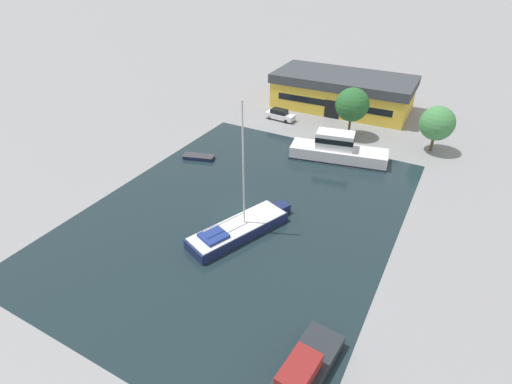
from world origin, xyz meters
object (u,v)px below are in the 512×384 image
object	(u,v)px
sailboat_moored	(239,228)
motor_cruiser	(337,150)
small_dinghy	(199,157)
cabin_boat	(301,375)
quay_tree_by_water	(437,123)
quay_tree_near_building	(352,105)
warehouse_building	(343,92)
parked_car	(280,115)

from	to	relation	value
sailboat_moored	motor_cruiser	distance (m)	19.37
small_dinghy	cabin_boat	world-z (taller)	cabin_boat
quay_tree_by_water	motor_cruiser	distance (m)	13.44
quay_tree_near_building	quay_tree_by_water	world-z (taller)	quay_tree_near_building
quay_tree_near_building	motor_cruiser	world-z (taller)	quay_tree_near_building
cabin_boat	quay_tree_by_water	bearing A→B (deg)	91.96
warehouse_building	motor_cruiser	xyz separation A→B (m)	(5.48, -18.17, -1.46)
sailboat_moored	motor_cruiser	bearing A→B (deg)	102.32
quay_tree_by_water	cabin_boat	distance (m)	38.85
warehouse_building	quay_tree_near_building	bearing A→B (deg)	-67.78
motor_cruiser	warehouse_building	bearing A→B (deg)	5.32
quay_tree_by_water	sailboat_moored	xyz separation A→B (m)	(-13.28, -27.48, -3.27)
quay_tree_near_building	cabin_boat	world-z (taller)	quay_tree_near_building
quay_tree_by_water	parked_car	world-z (taller)	quay_tree_by_water
quay_tree_by_water	cabin_boat	size ratio (longest dim) A/B	0.77
quay_tree_near_building	small_dinghy	xyz separation A→B (m)	(-14.70, -16.01, -4.43)
sailboat_moored	cabin_boat	bearing A→B (deg)	-23.65
quay_tree_near_building	parked_car	xyz separation A→B (m)	(-11.28, 0.86, -3.85)
parked_car	cabin_boat	bearing A→B (deg)	31.18
sailboat_moored	small_dinghy	xyz separation A→B (m)	(-12.50, 10.79, -0.39)
quay_tree_by_water	motor_cruiser	size ratio (longest dim) A/B	0.49
sailboat_moored	quay_tree_by_water	bearing A→B (deg)	85.70
quay_tree_near_building	motor_cruiser	xyz separation A→B (m)	(0.88, -7.68, -3.36)
sailboat_moored	cabin_boat	distance (m)	15.77
quay_tree_by_water	parked_car	bearing A→B (deg)	179.56
quay_tree_by_water	parked_car	size ratio (longest dim) A/B	1.28
parked_car	quay_tree_by_water	bearing A→B (deg)	93.26
warehouse_building	parked_car	world-z (taller)	warehouse_building
cabin_boat	small_dinghy	bearing A→B (deg)	142.23
quay_tree_near_building	quay_tree_by_water	xyz separation A→B (m)	(11.07, 0.69, -0.77)
quay_tree_near_building	motor_cruiser	bearing A→B (deg)	-83.50
quay_tree_by_water	warehouse_building	bearing A→B (deg)	147.97
small_dinghy	sailboat_moored	bearing A→B (deg)	31.88
parked_car	sailboat_moored	xyz separation A→B (m)	(9.07, -27.66, -0.19)
quay_tree_by_water	small_dinghy	bearing A→B (deg)	-147.06
parked_car	small_dinghy	distance (m)	17.22
motor_cruiser	small_dinghy	distance (m)	17.70
warehouse_building	small_dinghy	distance (m)	28.47
warehouse_building	cabin_boat	distance (m)	50.36
cabin_boat	quay_tree_near_building	bearing A→B (deg)	108.36
quay_tree_near_building	sailboat_moored	world-z (taller)	sailboat_moored
parked_car	cabin_boat	world-z (taller)	cabin_boat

